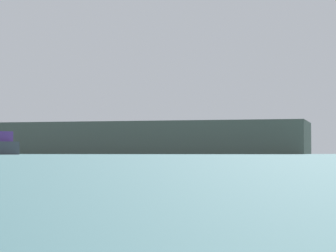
% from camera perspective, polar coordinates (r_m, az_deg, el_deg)
% --- Properties ---
extents(distant_headland, '(861.87, 476.75, 42.57)m').
position_cam_1_polar(distant_headland, '(1122.07, -10.29, -1.07)').
color(distant_headland, '#4C564C').
rests_on(distant_headland, ground_plane).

